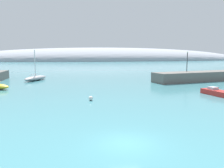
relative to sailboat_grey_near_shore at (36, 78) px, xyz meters
name	(u,v)px	position (x,y,z in m)	size (l,w,h in m)	color
water	(126,143)	(12.12, -41.65, -0.59)	(600.00, 600.00, 0.00)	teal
breakwater_rocks	(201,76)	(38.04, -7.88, 0.51)	(23.88, 4.78, 2.19)	#66605B
distant_ridge	(106,60)	(41.58, 165.51, -0.59)	(282.44, 75.99, 24.43)	#999EA8
sailboat_grey_near_shore	(36,78)	(0.00, 0.00, 0.00)	(5.61, 8.46, 7.23)	gray
motorboat_red_foreground	(216,92)	(30.22, -25.32, -0.16)	(2.74, 5.39, 1.17)	red
mooring_buoy_white	(91,98)	(10.91, -26.21, -0.28)	(0.61, 0.61, 0.61)	silver
harbor_lamp_post	(187,59)	(34.64, -7.59, 4.47)	(0.36, 0.36, 4.69)	black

